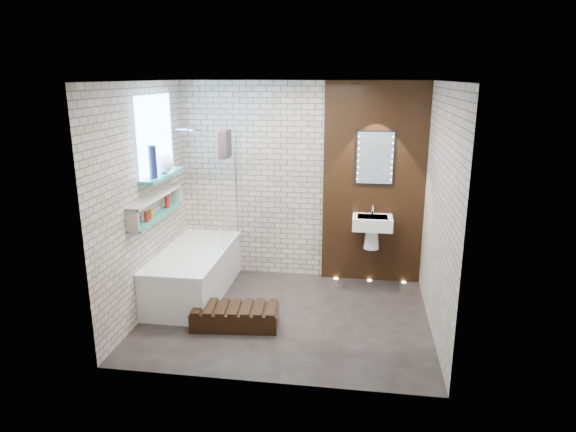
% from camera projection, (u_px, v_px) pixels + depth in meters
% --- Properties ---
extents(ground, '(3.20, 3.20, 0.00)m').
position_uv_depth(ground, '(286.00, 316.00, 5.78)').
color(ground, black).
rests_on(ground, ground).
extents(room_shell, '(3.24, 3.20, 2.60)m').
position_uv_depth(room_shell, '(286.00, 206.00, 5.43)').
color(room_shell, '#9D937D').
rests_on(room_shell, ground).
extents(walnut_panel, '(1.30, 0.06, 2.60)m').
position_uv_depth(walnut_panel, '(374.00, 185.00, 6.51)').
color(walnut_panel, black).
rests_on(walnut_panel, ground).
extents(clerestory_window, '(0.18, 1.00, 0.94)m').
position_uv_depth(clerestory_window, '(156.00, 143.00, 5.83)').
color(clerestory_window, '#7FADE0').
rests_on(clerestory_window, room_shell).
extents(display_niche, '(0.14, 1.30, 0.26)m').
position_uv_depth(display_niche, '(156.00, 207.00, 5.82)').
color(display_niche, teal).
rests_on(display_niche, room_shell).
extents(bathtub, '(0.79, 1.74, 0.70)m').
position_uv_depth(bathtub, '(194.00, 272.00, 6.30)').
color(bathtub, white).
rests_on(bathtub, ground).
extents(bath_screen, '(0.01, 0.78, 1.40)m').
position_uv_depth(bath_screen, '(229.00, 188.00, 6.41)').
color(bath_screen, white).
rests_on(bath_screen, bathtub).
extents(towel, '(0.10, 0.26, 0.34)m').
position_uv_depth(towel, '(225.00, 144.00, 6.16)').
color(towel, '#2A2422').
rests_on(towel, bath_screen).
extents(shower_head, '(0.18, 0.18, 0.02)m').
position_uv_depth(shower_head, '(195.00, 130.00, 6.33)').
color(shower_head, silver).
rests_on(shower_head, room_shell).
extents(washbasin, '(0.50, 0.36, 0.58)m').
position_uv_depth(washbasin, '(372.00, 227.00, 6.46)').
color(washbasin, white).
rests_on(washbasin, walnut_panel).
extents(led_mirror, '(0.50, 0.02, 0.70)m').
position_uv_depth(led_mirror, '(375.00, 158.00, 6.38)').
color(led_mirror, black).
rests_on(led_mirror, walnut_panel).
extents(walnut_step, '(0.97, 0.50, 0.21)m').
position_uv_depth(walnut_step, '(235.00, 317.00, 5.54)').
color(walnut_step, black).
rests_on(walnut_step, ground).
extents(niche_bottles, '(0.06, 0.67, 0.16)m').
position_uv_depth(niche_bottles, '(159.00, 208.00, 5.88)').
color(niche_bottles, '#B8751C').
rests_on(niche_bottles, display_niche).
extents(sill_vases, '(0.22, 0.47, 0.37)m').
position_uv_depth(sill_vases, '(162.00, 163.00, 5.85)').
color(sill_vases, white).
rests_on(sill_vases, clerestory_window).
extents(floor_uplights, '(0.96, 0.06, 0.01)m').
position_uv_depth(floor_uplights, '(369.00, 280.00, 6.79)').
color(floor_uplights, '#FFD899').
rests_on(floor_uplights, ground).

